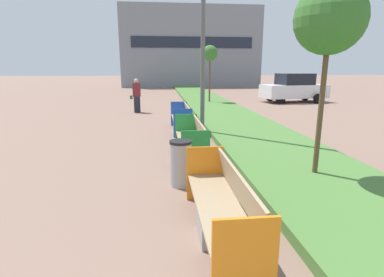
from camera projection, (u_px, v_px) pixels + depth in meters
planter_grass_strip at (238, 124)px, 11.72m from camera, size 2.80×120.00×0.18m
building_backdrop at (190, 48)px, 36.70m from camera, size 16.17×6.65×9.07m
bench_orange_frame at (222, 211)px, 3.94m from camera, size 0.65×2.48×0.94m
bench_green_frame at (192, 143)px, 7.51m from camera, size 0.65×2.32×0.94m
bench_blue_frame at (182, 121)px, 10.74m from camera, size 0.65×2.12×0.94m
litter_bin at (181, 163)px, 5.70m from camera, size 0.42×0.42×0.89m
sapling_tree_near at (330, 20)px, 5.35m from camera, size 1.27×1.27×3.71m
sapling_tree_far at (210, 54)px, 17.87m from camera, size 0.92×0.92×3.53m
pedestrian_walking at (137, 95)px, 15.08m from camera, size 0.53×0.24×1.69m
parked_car_distant at (294, 88)px, 19.65m from camera, size 4.40×2.31×1.86m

